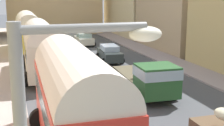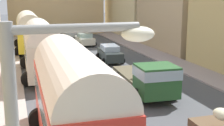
% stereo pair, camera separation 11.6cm
% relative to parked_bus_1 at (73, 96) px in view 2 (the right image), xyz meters
% --- Properties ---
extents(ground_plane, '(154.00, 154.00, 0.00)m').
position_rel_parked_bus_1_xyz_m(ground_plane, '(4.40, 12.82, -2.31)').
color(ground_plane, '#494C51').
extents(sidewalk_left, '(2.50, 70.00, 0.14)m').
position_rel_parked_bus_1_xyz_m(sidewalk_left, '(-2.85, 12.82, -2.24)').
color(sidewalk_left, '#A49B95').
rests_on(sidewalk_left, ground).
extents(sidewalk_right, '(2.50, 70.00, 0.14)m').
position_rel_parked_bus_1_xyz_m(sidewalk_right, '(11.65, 12.82, -2.24)').
color(sidewalk_right, '#9D9195').
rests_on(sidewalk_right, ground).
extents(building_right_3, '(4.06, 11.22, 8.55)m').
position_rel_parked_bus_1_xyz_m(building_right_3, '(14.93, 20.35, 1.96)').
color(building_right_3, tan).
rests_on(building_right_3, ground).
extents(parked_bus_1, '(3.46, 8.43, 4.20)m').
position_rel_parked_bus_1_xyz_m(parked_bus_1, '(0.00, 0.00, 0.00)').
color(parked_bus_1, red).
rests_on(parked_bus_1, ground).
extents(parked_bus_2, '(3.39, 8.93, 4.07)m').
position_rel_parked_bus_1_xyz_m(parked_bus_2, '(-0.06, 12.68, -0.07)').
color(parked_bus_2, beige).
rests_on(parked_bus_2, ground).
extents(parked_bus_3, '(3.36, 9.10, 4.20)m').
position_rel_parked_bus_1_xyz_m(parked_bus_3, '(-0.41, 23.75, 0.01)').
color(parked_bus_3, yellow).
rests_on(parked_bus_3, ground).
extents(cargo_truck_1, '(3.24, 6.64, 2.21)m').
position_rel_parked_bus_1_xyz_m(cargo_truck_1, '(5.58, 5.60, -1.14)').
color(cargo_truck_1, '#25552A').
rests_on(cargo_truck_1, ground).
extents(car_0, '(2.34, 4.27, 1.53)m').
position_rel_parked_bus_1_xyz_m(car_0, '(6.30, 15.92, -1.54)').
color(car_0, '#242B2A').
rests_on(car_0, ground).
extents(car_1, '(2.33, 3.63, 1.48)m').
position_rel_parked_bus_1_xyz_m(car_1, '(6.13, 25.66, -1.56)').
color(car_1, silver).
rests_on(car_1, ground).
extents(car_2, '(2.28, 4.41, 1.45)m').
position_rel_parked_bus_1_xyz_m(car_2, '(5.60, 33.65, -1.57)').
color(car_2, silver).
rests_on(car_2, ground).
extents(car_4, '(2.56, 4.25, 1.64)m').
position_rel_parked_bus_1_xyz_m(car_4, '(2.29, 6.19, -1.49)').
color(car_4, gray).
rests_on(car_4, ground).
extents(car_5, '(2.27, 4.21, 1.48)m').
position_rel_parked_bus_1_xyz_m(car_5, '(3.00, 15.70, -1.57)').
color(car_5, silver).
rests_on(car_5, ground).
extents(car_6, '(2.21, 3.84, 1.58)m').
position_rel_parked_bus_1_xyz_m(car_6, '(2.32, 26.97, -1.52)').
color(car_6, silver).
rests_on(car_6, ground).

